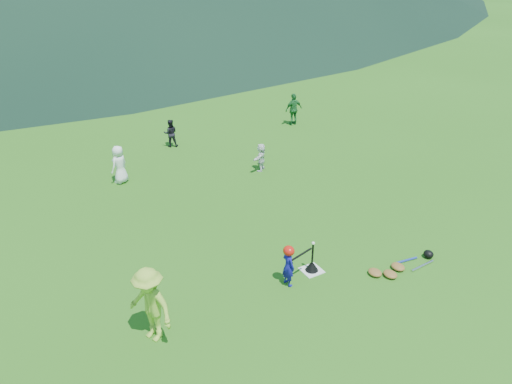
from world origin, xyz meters
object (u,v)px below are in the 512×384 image
home_plate (312,270)px  batter_child (288,266)px  fielder_b (171,133)px  adult_coach (150,305)px  fielder_a (119,165)px  equipment_pile (398,267)px  fielder_d (261,157)px  fielder_c (294,109)px  batting_tee (312,266)px

home_plate → batter_child: 0.88m
batter_child → fielder_b: size_ratio=0.94×
home_plate → adult_coach: (-3.82, -0.21, 0.76)m
home_plate → fielder_a: 7.12m
fielder_a → equipment_pile: 8.68m
fielder_a → fielder_d: (4.17, -1.39, -0.14)m
home_plate → fielder_c: size_ratio=0.35×
adult_coach → fielder_a: size_ratio=1.30×
fielder_d → equipment_pile: bearing=48.4°
fielder_d → equipment_pile: 6.26m
fielder_b → equipment_pile: size_ratio=0.56×
home_plate → batter_child: bearing=-169.8°
batter_child → fielder_d: size_ratio=1.04×
fielder_a → fielder_b: fielder_a is taller
home_plate → batting_tee: bearing=0.0°
fielder_b → batting_tee: (-0.08, -8.70, -0.37)m
batting_tee → fielder_c: bearing=58.4°
fielder_b → fielder_c: (5.12, -0.27, 0.14)m
fielder_b → fielder_d: (1.73, -3.41, -0.05)m
batting_tee → equipment_pile: batting_tee is taller
adult_coach → fielder_d: 7.89m
home_plate → fielder_a: (-2.36, 6.69, 0.58)m
batter_child → equipment_pile: (2.47, -0.82, -0.41)m
adult_coach → batting_tee: (3.82, 0.21, -0.64)m
fielder_a → adult_coach: bearing=47.5°
fielder_c → batter_child: bearing=55.2°
fielder_c → batting_tee: 9.92m
fielder_a → fielder_c: fielder_c is taller
fielder_d → batting_tee: bearing=30.2°
batter_child → batting_tee: bearing=-83.6°
fielder_c → fielder_d: (-3.38, -3.14, -0.18)m
fielder_a → fielder_b: size_ratio=1.18×
fielder_c → equipment_pile: bearing=69.7°
batting_tee → equipment_pile: bearing=-28.7°
fielder_a → fielder_b: (2.44, 2.01, -0.09)m
batter_child → batting_tee: (0.74, 0.13, -0.34)m
adult_coach → fielder_d: (5.63, 5.51, -0.32)m
adult_coach → fielder_b: bearing=131.4°
batter_child → fielder_c: bearing=-38.5°
fielder_a → fielder_c: 7.75m
fielder_b → fielder_d: 3.82m
fielder_c → fielder_d: fielder_c is taller
fielder_b → batting_tee: 8.71m
fielder_a → batting_tee: fielder_a is taller
home_plate → batting_tee: batting_tee is taller
batting_tee → batter_child: bearing=-169.8°
fielder_a → fielder_c: (7.55, 1.74, 0.05)m
home_plate → adult_coach: size_ratio=0.29×
batter_child → equipment_pile: batter_child is taller
fielder_c → home_plate: bearing=58.3°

